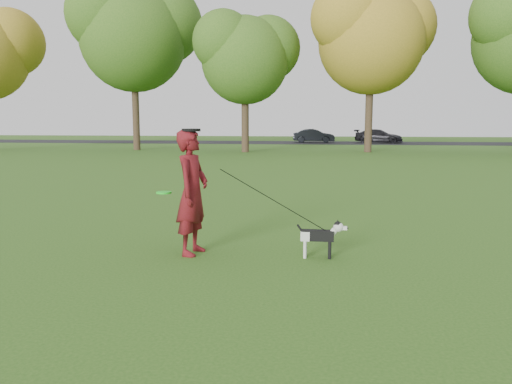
# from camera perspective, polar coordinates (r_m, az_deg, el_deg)

# --- Properties ---
(ground) EXTENTS (120.00, 120.00, 0.00)m
(ground) POSITION_cam_1_polar(r_m,az_deg,el_deg) (7.37, -0.52, -7.87)
(ground) COLOR #285116
(ground) RESTS_ON ground
(road) EXTENTS (120.00, 7.00, 0.02)m
(road) POSITION_cam_1_polar(r_m,az_deg,el_deg) (47.07, 6.31, 5.62)
(road) COLOR black
(road) RESTS_ON ground
(man) EXTENTS (0.55, 0.76, 1.91)m
(man) POSITION_cam_1_polar(r_m,az_deg,el_deg) (7.64, -7.30, -0.04)
(man) COLOR #55100C
(man) RESTS_ON ground
(dog) EXTENTS (0.77, 0.15, 0.58)m
(dog) POSITION_cam_1_polar(r_m,az_deg,el_deg) (7.51, 7.49, -4.85)
(dog) COLOR black
(dog) RESTS_ON ground
(car_mid) EXTENTS (3.87, 1.41, 1.27)m
(car_mid) POSITION_cam_1_polar(r_m,az_deg,el_deg) (47.04, 6.66, 6.40)
(car_mid) COLOR black
(car_mid) RESTS_ON road
(car_right) EXTENTS (4.59, 2.65, 1.25)m
(car_right) POSITION_cam_1_polar(r_m,az_deg,el_deg) (47.32, 13.83, 6.22)
(car_right) COLOR black
(car_right) RESTS_ON road
(man_held_items) EXTENTS (2.60, 0.35, 1.53)m
(man_held_items) POSITION_cam_1_polar(r_m,az_deg,el_deg) (7.41, 1.71, -0.78)
(man_held_items) COLOR #1CE522
(man_held_items) RESTS_ON ground
(tree_row) EXTENTS (51.74, 8.86, 12.01)m
(tree_row) POSITION_cam_1_polar(r_m,az_deg,el_deg) (33.60, 3.42, 17.32)
(tree_row) COLOR #38281C
(tree_row) RESTS_ON ground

